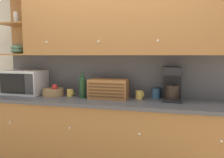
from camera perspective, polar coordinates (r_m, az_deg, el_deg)
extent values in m
cube|color=beige|center=(2.91, 1.16, 3.45)|extent=(5.53, 0.06, 2.60)
cube|color=#A36B38|center=(2.77, -0.47, -15.02)|extent=(3.13, 0.60, 0.87)
cube|color=#4C4C51|center=(2.63, -0.56, -5.86)|extent=(3.15, 0.63, 0.04)
sphere|color=white|center=(2.97, -25.05, -10.29)|extent=(0.03, 0.03, 0.03)
sphere|color=white|center=(2.56, -10.99, -12.41)|extent=(0.03, 0.03, 0.03)
sphere|color=white|center=(2.36, 7.12, -14.03)|extent=(0.03, 0.03, 0.03)
sphere|color=white|center=(2.40, 26.66, -14.27)|extent=(0.03, 0.03, 0.03)
cube|color=#4C4C51|center=(2.89, 0.99, 0.95)|extent=(3.13, 0.01, 0.53)
cube|color=#A36B38|center=(2.71, 4.70, 15.58)|extent=(2.71, 0.34, 0.88)
cube|color=#A36B38|center=(3.47, -22.01, 13.07)|extent=(0.42, 0.02, 0.88)
cube|color=#A36B38|center=(3.31, -23.36, 5.89)|extent=(0.42, 0.34, 0.02)
cube|color=#A36B38|center=(3.34, -23.67, 12.99)|extent=(0.42, 0.34, 0.02)
sphere|color=white|center=(2.86, -16.79, 9.14)|extent=(0.03, 0.03, 0.03)
sphere|color=white|center=(2.59, -3.56, 9.74)|extent=(0.03, 0.03, 0.03)
sphere|color=white|center=(2.47, 11.87, 9.80)|extent=(0.03, 0.03, 0.03)
ellipsoid|color=slate|center=(3.31, -23.39, 6.76)|extent=(0.18, 0.18, 0.08)
ellipsoid|color=slate|center=(3.32, -23.43, 7.61)|extent=(0.18, 0.18, 0.08)
cylinder|color=silver|center=(3.35, -23.70, 13.76)|extent=(0.07, 0.07, 0.08)
cylinder|color=silver|center=(3.36, -23.76, 15.10)|extent=(0.07, 0.07, 0.07)
cube|color=silver|center=(3.23, -21.78, -0.75)|extent=(0.53, 0.37, 0.33)
cube|color=black|center=(3.12, -24.67, -1.11)|extent=(0.37, 0.01, 0.26)
cube|color=#2D2D33|center=(2.97, -20.92, -1.29)|extent=(0.12, 0.01, 0.26)
cylinder|color=#937047|center=(2.98, -15.09, -3.31)|extent=(0.27, 0.27, 0.10)
sphere|color=red|center=(2.94, -14.73, -2.04)|extent=(0.08, 0.08, 0.08)
cylinder|color=gold|center=(2.89, -10.92, -3.54)|extent=(0.08, 0.08, 0.09)
torus|color=gold|center=(2.87, -10.10, -3.55)|extent=(0.01, 0.06, 0.06)
cylinder|color=#19381E|center=(2.75, -7.72, -2.55)|extent=(0.09, 0.09, 0.23)
sphere|color=#19381E|center=(2.74, -7.75, -0.20)|extent=(0.09, 0.09, 0.09)
cylinder|color=#19381E|center=(2.73, -7.77, 1.15)|extent=(0.03, 0.03, 0.08)
cube|color=#996033|center=(2.69, -0.85, -2.58)|extent=(0.47, 0.25, 0.24)
cube|color=#54351C|center=(2.58, -1.59, -4.67)|extent=(0.44, 0.01, 0.02)
cube|color=#54351C|center=(2.57, -1.60, -3.84)|extent=(0.44, 0.01, 0.02)
cube|color=#54351C|center=(2.57, -1.60, -3.00)|extent=(0.44, 0.01, 0.02)
cube|color=#54351C|center=(2.56, -1.60, -2.16)|extent=(0.44, 0.01, 0.02)
cube|color=#54351C|center=(2.56, -1.60, -1.32)|extent=(0.44, 0.01, 0.02)
cylinder|color=gold|center=(2.68, 7.11, -4.13)|extent=(0.09, 0.09, 0.10)
torus|color=gold|center=(2.67, 8.18, -4.13)|extent=(0.01, 0.07, 0.07)
cylinder|color=#33567A|center=(2.76, 11.45, -3.70)|extent=(0.11, 0.11, 0.12)
cylinder|color=navy|center=(2.75, 11.48, -2.38)|extent=(0.12, 0.12, 0.01)
cube|color=black|center=(2.65, 15.37, -5.23)|extent=(0.21, 0.26, 0.03)
cylinder|color=black|center=(2.61, 15.43, -3.28)|extent=(0.16, 0.16, 0.16)
cube|color=black|center=(2.71, 15.43, -1.03)|extent=(0.21, 0.06, 0.40)
cube|color=black|center=(2.60, 15.58, 2.08)|extent=(0.21, 0.26, 0.09)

